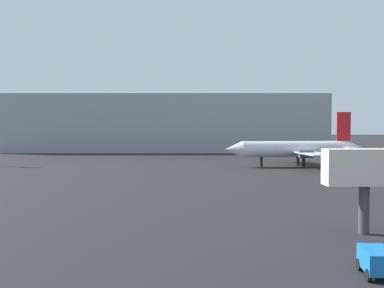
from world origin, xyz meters
name	(u,v)px	position (x,y,z in m)	size (l,w,h in m)	color
airplane_distant	(298,149)	(16.94, 67.92, 3.01)	(24.55, 22.13, 9.31)	silver
baggage_cart	(378,261)	(7.96, 10.27, 0.76)	(1.58, 2.51, 1.30)	#1972BF
terminal_building	(160,123)	(-9.78, 115.87, 7.41)	(86.60, 23.32, 14.82)	#999EA3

